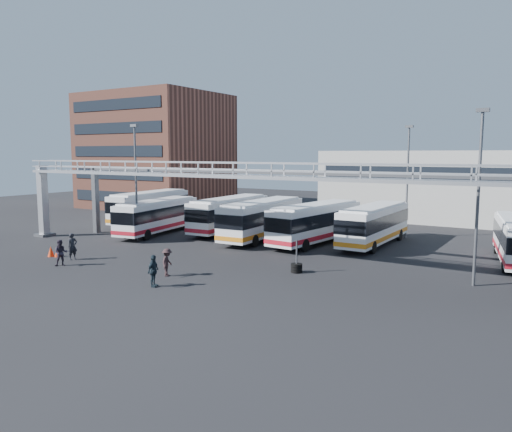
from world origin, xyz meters
The scene contains 19 objects.
ground centered at (0.00, 0.00, 0.00)m, with size 140.00×140.00×0.00m, color black.
gantry centered at (0.00, 5.87, 5.51)m, with size 51.40×5.15×7.10m.
apartment_building centered at (-34.00, 30.00, 8.00)m, with size 18.00×15.00×16.00m, color brown.
light_pole_left centered at (-16.00, 8.00, 5.73)m, with size 0.70×0.35×10.21m.
light_pole_mid centered at (12.00, 7.00, 5.73)m, with size 0.70×0.35×10.21m.
light_pole_back centered at (4.00, 22.00, 5.73)m, with size 0.70×0.35×10.21m.
bus_0 centered at (-22.69, 16.65, 1.94)m, with size 4.11×11.80×3.51m.
bus_1 centered at (-16.87, 11.59, 1.82)m, with size 4.15×11.09×3.29m.
bus_2 centered at (-11.58, 16.06, 1.90)m, with size 3.23×11.40×3.43m.
bus_3 centered at (-6.68, 14.18, 1.94)m, with size 3.20×11.68×3.51m.
bus_4 centered at (-1.68, 14.71, 1.91)m, with size 3.87×11.57×3.45m.
bus_5 centered at (2.80, 16.60, 1.87)m, with size 2.68×11.14×3.38m.
pedestrian_a centered at (-13.99, -0.52, 0.98)m, with size 0.71×0.47×1.96m, color black.
pedestrian_b centered at (-12.95, -2.30, 0.91)m, with size 0.89×0.69×1.83m, color #2B2331.
pedestrian_c centered at (-4.81, -0.62, 0.88)m, with size 1.14×0.66×1.76m, color #2E1E20.
pedestrian_d centered at (-3.75, -3.01, 0.94)m, with size 1.10×0.46×1.88m, color #1B2932.
cone_left centered at (-15.83, -0.45, 0.37)m, with size 0.47×0.47×0.74m, color red.
cone_right centered at (-16.32, -0.66, 0.39)m, with size 0.50×0.50×0.79m, color red.
tire_stack centered at (1.69, 4.50, 0.36)m, with size 0.75×0.75×2.13m.
Camera 1 is at (16.10, -23.86, 7.67)m, focal length 35.00 mm.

